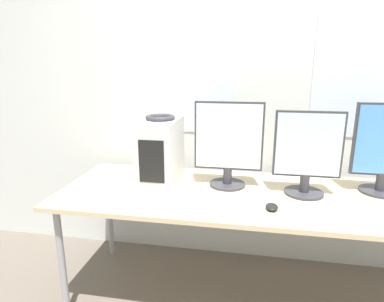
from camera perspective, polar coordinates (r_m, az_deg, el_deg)
wall_back at (r=2.39m, az=13.99°, el=11.37°), size 8.00×0.07×2.70m
desk at (r=2.00m, az=13.76°, el=-8.60°), size 2.56×0.83×0.74m
pc_tower at (r=2.04m, az=-5.50°, el=-0.28°), size 0.21×0.42×0.42m
headphones at (r=2.00m, az=-5.65°, el=5.95°), size 0.18×0.18×0.03m
monitor_main at (r=2.00m, az=6.49°, el=1.23°), size 0.42×0.23×0.54m
monitor_right_near at (r=1.97m, az=19.82°, el=-0.45°), size 0.38×0.23×0.50m
keyboard at (r=1.80m, az=4.62°, el=-9.12°), size 0.44×0.14×0.02m
mouse at (r=1.78m, az=14.00°, el=-9.61°), size 0.07×0.10×0.03m
cell_phone at (r=2.03m, az=-13.36°, el=-6.85°), size 0.12×0.16×0.01m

